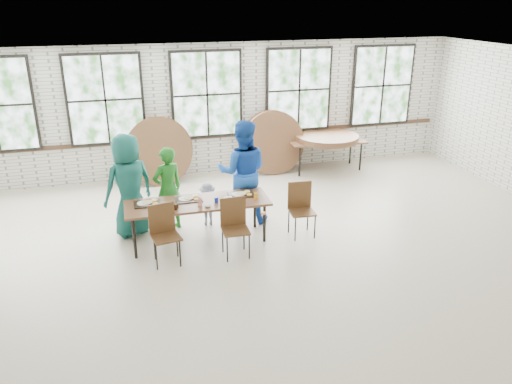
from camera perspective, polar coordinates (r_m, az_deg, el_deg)
The scene contains 13 objects.
room at distance 11.48m, azimuth -5.63°, elevation 10.79°, with size 12.00×12.00×12.00m.
dining_table at distance 8.40m, azimuth -6.69°, elevation -1.45°, with size 2.41×0.84×0.74m.
chair_near_left at distance 7.94m, azimuth -10.48°, elevation -4.14°, with size 0.49×0.47×0.95m.
chair_near_right at distance 8.04m, azimuth -2.50°, elevation -3.44°, with size 0.43×0.42×0.95m.
chair_spare at distance 8.74m, azimuth 5.13°, elevation -1.39°, with size 0.45×0.44×0.95m.
adult_teal at distance 8.85m, azimuth -14.32°, elevation 0.74°, with size 0.89×0.58×1.82m, color #17584F.
adult_green at distance 8.93m, azimuth -10.04°, elevation 0.33°, with size 0.56×0.37×1.54m, color #1C6B1E.
toddler at distance 9.15m, azimuth -5.55°, elevation -1.39°, with size 0.52×0.30×0.80m, color #161F45.
adult_blue at distance 9.08m, azimuth -1.53°, elevation 2.30°, with size 0.93×0.73×1.92m, color #194FB5.
storage_table at distance 12.08m, azimuth 8.08°, elevation 5.64°, with size 1.85×0.88×0.74m.
tabletop_clutter at distance 8.36m, azimuth -6.06°, elevation -0.97°, with size 2.04×0.61×0.11m.
round_tops_stacked at distance 12.04m, azimuth 8.11°, elevation 6.19°, with size 1.50×1.50×0.13m.
round_tops_leaning at distance 11.45m, azimuth -4.43°, elevation 5.17°, with size 4.18×0.49×1.49m.
Camera 1 is at (-2.01, -6.66, 3.95)m, focal length 35.00 mm.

